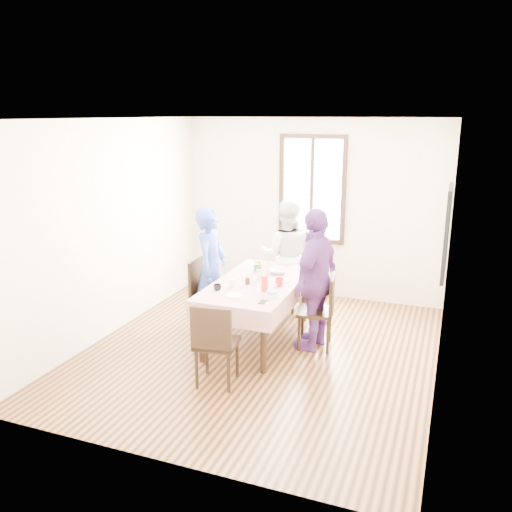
{
  "coord_description": "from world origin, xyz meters",
  "views": [
    {
      "loc": [
        2.04,
        -5.5,
        2.76
      ],
      "look_at": [
        -0.15,
        0.25,
        1.1
      ],
      "focal_mm": 37.31,
      "sensor_mm": 36.0,
      "label": 1
    }
  ],
  "objects_px": {
    "chair_far": "(287,278)",
    "person_left": "(211,269)",
    "chair_left": "(210,294)",
    "chair_right": "(315,311)",
    "chair_near": "(217,343)",
    "person_right": "(315,279)",
    "dining_table": "(257,311)",
    "person_far": "(286,255)"
  },
  "relations": [
    {
      "from": "chair_right",
      "to": "chair_near",
      "type": "relative_size",
      "value": 1.0
    },
    {
      "from": "person_right",
      "to": "person_left",
      "type": "bearing_deg",
      "value": -84.63
    },
    {
      "from": "person_left",
      "to": "person_right",
      "type": "relative_size",
      "value": 0.94
    },
    {
      "from": "chair_left",
      "to": "person_left",
      "type": "xyz_separation_m",
      "value": [
        0.02,
        0.0,
        0.35
      ]
    },
    {
      "from": "chair_left",
      "to": "chair_right",
      "type": "height_order",
      "value": "same"
    },
    {
      "from": "chair_far",
      "to": "person_left",
      "type": "bearing_deg",
      "value": 61.0
    },
    {
      "from": "chair_near",
      "to": "person_left",
      "type": "height_order",
      "value": "person_left"
    },
    {
      "from": "chair_near",
      "to": "chair_far",
      "type": "bearing_deg",
      "value": 81.98
    },
    {
      "from": "chair_left",
      "to": "chair_near",
      "type": "height_order",
      "value": "same"
    },
    {
      "from": "chair_left",
      "to": "chair_right",
      "type": "xyz_separation_m",
      "value": [
        1.45,
        -0.11,
        0.0
      ]
    },
    {
      "from": "chair_right",
      "to": "chair_far",
      "type": "height_order",
      "value": "same"
    },
    {
      "from": "chair_far",
      "to": "chair_near",
      "type": "distance_m",
      "value": 2.39
    },
    {
      "from": "dining_table",
      "to": "chair_left",
      "type": "xyz_separation_m",
      "value": [
        -0.72,
        0.16,
        0.08
      ]
    },
    {
      "from": "chair_far",
      "to": "person_far",
      "type": "height_order",
      "value": "person_far"
    },
    {
      "from": "chair_near",
      "to": "person_right",
      "type": "height_order",
      "value": "person_right"
    },
    {
      "from": "chair_near",
      "to": "person_right",
      "type": "bearing_deg",
      "value": 52.52
    },
    {
      "from": "chair_near",
      "to": "person_right",
      "type": "relative_size",
      "value": 0.53
    },
    {
      "from": "chair_far",
      "to": "person_left",
      "type": "relative_size",
      "value": 0.57
    },
    {
      "from": "person_left",
      "to": "person_far",
      "type": "xyz_separation_m",
      "value": [
        0.7,
        1.01,
        -0.0
      ]
    },
    {
      "from": "chair_right",
      "to": "person_far",
      "type": "bearing_deg",
      "value": 23.98
    },
    {
      "from": "chair_left",
      "to": "person_far",
      "type": "distance_m",
      "value": 1.29
    },
    {
      "from": "dining_table",
      "to": "person_right",
      "type": "height_order",
      "value": "person_right"
    },
    {
      "from": "chair_left",
      "to": "dining_table",
      "type": "bearing_deg",
      "value": 78.36
    },
    {
      "from": "person_left",
      "to": "person_far",
      "type": "bearing_deg",
      "value": -38.74
    },
    {
      "from": "dining_table",
      "to": "chair_near",
      "type": "distance_m",
      "value": 1.2
    },
    {
      "from": "chair_left",
      "to": "person_right",
      "type": "distance_m",
      "value": 1.49
    },
    {
      "from": "dining_table",
      "to": "chair_far",
      "type": "xyz_separation_m",
      "value": [
        0.0,
        1.19,
        0.08
      ]
    },
    {
      "from": "person_left",
      "to": "chair_near",
      "type": "bearing_deg",
      "value": -156.35
    },
    {
      "from": "chair_left",
      "to": "chair_near",
      "type": "relative_size",
      "value": 1.0
    },
    {
      "from": "chair_near",
      "to": "person_right",
      "type": "xyz_separation_m",
      "value": [
        0.7,
        1.25,
        0.4
      ]
    },
    {
      "from": "dining_table",
      "to": "chair_right",
      "type": "distance_m",
      "value": 0.73
    },
    {
      "from": "chair_left",
      "to": "person_left",
      "type": "relative_size",
      "value": 0.57
    },
    {
      "from": "chair_right",
      "to": "person_right",
      "type": "distance_m",
      "value": 0.4
    },
    {
      "from": "chair_right",
      "to": "person_right",
      "type": "xyz_separation_m",
      "value": [
        -0.02,
        0.0,
        0.4
      ]
    },
    {
      "from": "chair_right",
      "to": "person_far",
      "type": "relative_size",
      "value": 0.57
    },
    {
      "from": "dining_table",
      "to": "person_left",
      "type": "xyz_separation_m",
      "value": [
        -0.7,
        0.16,
        0.43
      ]
    },
    {
      "from": "chair_right",
      "to": "person_left",
      "type": "relative_size",
      "value": 0.57
    },
    {
      "from": "chair_right",
      "to": "person_left",
      "type": "height_order",
      "value": "person_left"
    },
    {
      "from": "dining_table",
      "to": "person_right",
      "type": "distance_m",
      "value": 0.85
    },
    {
      "from": "chair_far",
      "to": "person_left",
      "type": "xyz_separation_m",
      "value": [
        -0.7,
        -1.03,
        0.35
      ]
    },
    {
      "from": "chair_near",
      "to": "person_left",
      "type": "relative_size",
      "value": 0.57
    },
    {
      "from": "dining_table",
      "to": "chair_far",
      "type": "relative_size",
      "value": 1.91
    }
  ]
}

